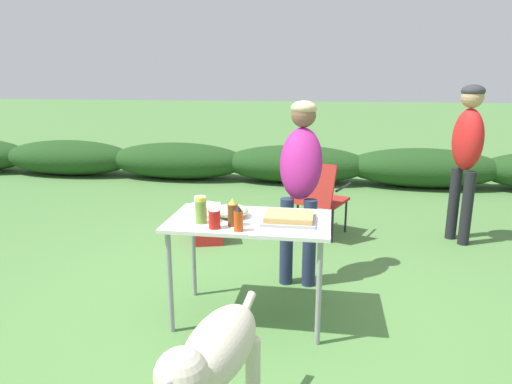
{
  "coord_description": "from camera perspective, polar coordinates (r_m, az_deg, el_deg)",
  "views": [
    {
      "loc": [
        0.51,
        -2.93,
        1.68
      ],
      "look_at": [
        0.02,
        0.17,
        0.89
      ],
      "focal_mm": 32.0,
      "sensor_mm": 36.0,
      "label": 1
    }
  ],
  "objects": [
    {
      "name": "shrub_hedge",
      "position": [
        7.48,
        4.93,
        3.51
      ],
      "size": [
        14.4,
        0.9,
        0.61
      ],
      "color": "#1E4219",
      "rests_on": "ground"
    },
    {
      "name": "camp_chair_green_behind_table",
      "position": [
        4.88,
        7.86,
        -0.38
      ],
      "size": [
        0.65,
        0.72,
        0.83
      ],
      "rotation": [
        0.0,
        0.0,
        -0.38
      ],
      "color": "maroon",
      "rests_on": "ground"
    },
    {
      "name": "standing_person_in_red_jacket",
      "position": [
        5.06,
        24.87,
        5.19
      ],
      "size": [
        0.38,
        0.42,
        1.61
      ],
      "rotation": [
        0.0,
        0.0,
        -1.11
      ],
      "color": "black",
      "rests_on": "ground"
    },
    {
      "name": "mixing_bowl",
      "position": [
        3.17,
        -3.08,
        -2.37
      ],
      "size": [
        0.24,
        0.24,
        0.08
      ],
      "primitive_type": "ellipsoid",
      "color": "#ADBC99",
      "rests_on": "folding_table"
    },
    {
      "name": "relish_jar",
      "position": [
        3.04,
        -6.9,
        -2.29
      ],
      "size": [
        0.08,
        0.08,
        0.18
      ],
      "color": "olive",
      "rests_on": "folding_table"
    },
    {
      "name": "paper_cup_stack",
      "position": [
        3.15,
        -6.98,
        -1.9
      ],
      "size": [
        0.08,
        0.08,
        0.15
      ],
      "primitive_type": "cylinder",
      "color": "white",
      "rests_on": "folding_table"
    },
    {
      "name": "cooler_box",
      "position": [
        4.88,
        -6.21,
        -3.95
      ],
      "size": [
        0.44,
        0.55,
        0.34
      ],
      "rotation": [
        0.0,
        0.0,
        4.99
      ],
      "color": "#B21E1E",
      "rests_on": "ground"
    },
    {
      "name": "standing_person_in_olive_jacket",
      "position": [
        3.72,
        5.62,
        2.53
      ],
      "size": [
        0.36,
        0.46,
        1.5
      ],
      "rotation": [
        0.0,
        0.0,
        -0.04
      ],
      "color": "#232D4C",
      "rests_on": "ground"
    },
    {
      "name": "ketchup_bottle",
      "position": [
        2.93,
        -5.22,
        -3.18
      ],
      "size": [
        0.08,
        0.08,
        0.15
      ],
      "color": "red",
      "rests_on": "folding_table"
    },
    {
      "name": "plate_stack",
      "position": [
        3.38,
        -6.54,
        -1.84
      ],
      "size": [
        0.21,
        0.21,
        0.03
      ],
      "primitive_type": "cylinder",
      "color": "white",
      "rests_on": "folding_table"
    },
    {
      "name": "dog",
      "position": [
        2.12,
        -5.16,
        -20.07
      ],
      "size": [
        0.37,
        0.95,
        0.72
      ],
      "rotation": [
        0.0,
        0.0,
        2.97
      ],
      "color": "beige",
      "rests_on": "ground"
    },
    {
      "name": "folding_table",
      "position": [
        3.14,
        -0.83,
        -4.75
      ],
      "size": [
        1.1,
        0.64,
        0.74
      ],
      "color": "silver",
      "rests_on": "ground"
    },
    {
      "name": "beer_bottle",
      "position": [
        2.97,
        -2.92,
        -2.58
      ],
      "size": [
        0.07,
        0.07,
        0.18
      ],
      "color": "brown",
      "rests_on": "folding_table"
    },
    {
      "name": "ground_plane",
      "position": [
        3.42,
        -0.79,
        -15.32
      ],
      "size": [
        60.0,
        60.0,
        0.0
      ],
      "primitive_type": "plane",
      "color": "#4C7A3D"
    },
    {
      "name": "hot_sauce_bottle",
      "position": [
        2.87,
        -2.21,
        -3.39
      ],
      "size": [
        0.06,
        0.06,
        0.17
      ],
      "color": "#CC4214",
      "rests_on": "folding_table"
    },
    {
      "name": "food_tray",
      "position": [
        3.07,
        4.16,
        -3.26
      ],
      "size": [
        0.36,
        0.29,
        0.06
      ],
      "color": "#9E9EA3",
      "rests_on": "folding_table"
    }
  ]
}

